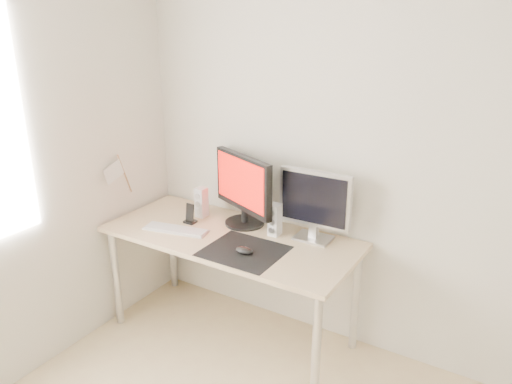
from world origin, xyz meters
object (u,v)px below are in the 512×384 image
at_px(second_monitor, 315,202).
at_px(speaker_left, 201,202).
at_px(mouse, 244,250).
at_px(phone_dock, 190,217).
at_px(main_monitor, 243,187).
at_px(desk, 230,246).
at_px(speaker_right, 275,220).
at_px(keyboard, 176,229).

height_order(second_monitor, speaker_left, second_monitor).
bearing_deg(mouse, phone_dock, 160.34).
bearing_deg(main_monitor, second_monitor, 3.54).
distance_m(desk, second_monitor, 0.61).
height_order(speaker_left, phone_dock, speaker_left).
relative_size(mouse, phone_dock, 0.84).
relative_size(desk, second_monitor, 3.55).
height_order(speaker_right, phone_dock, speaker_right).
xyz_separation_m(mouse, speaker_left, (-0.55, 0.32, 0.08)).
bearing_deg(main_monitor, mouse, -56.89).
relative_size(speaker_left, keyboard, 0.47).
xyz_separation_m(second_monitor, keyboard, (-0.80, -0.34, -0.23)).
bearing_deg(speaker_left, desk, -24.06).
bearing_deg(keyboard, speaker_right, 25.37).
height_order(speaker_left, keyboard, speaker_left).
distance_m(mouse, speaker_left, 0.64).
distance_m(speaker_right, keyboard, 0.64).
bearing_deg(mouse, main_monitor, 123.11).
xyz_separation_m(mouse, main_monitor, (-0.23, 0.36, 0.23)).
height_order(desk, keyboard, keyboard).
xyz_separation_m(second_monitor, speaker_left, (-0.80, -0.07, -0.14)).
distance_m(desk, speaker_left, 0.40).
distance_m(second_monitor, keyboard, 0.90).
distance_m(desk, main_monitor, 0.38).
bearing_deg(desk, main_monitor, 95.59).
xyz_separation_m(desk, main_monitor, (-0.02, 0.18, 0.33)).
bearing_deg(phone_dock, keyboard, -90.70).
bearing_deg(speaker_right, phone_dock, -167.67).
distance_m(speaker_left, speaker_right, 0.57).
xyz_separation_m(main_monitor, second_monitor, (0.49, 0.03, -0.01)).
relative_size(desk, phone_dock, 12.08).
height_order(speaker_right, keyboard, speaker_right).
height_order(mouse, speaker_left, speaker_left).
height_order(mouse, keyboard, mouse).
distance_m(mouse, keyboard, 0.55).
bearing_deg(desk, speaker_left, 155.94).
bearing_deg(keyboard, second_monitor, 23.00).
relative_size(main_monitor, phone_dock, 3.96).
height_order(main_monitor, second_monitor, main_monitor).
relative_size(mouse, second_monitor, 0.25).
bearing_deg(keyboard, mouse, -5.13).
height_order(desk, main_monitor, main_monitor).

